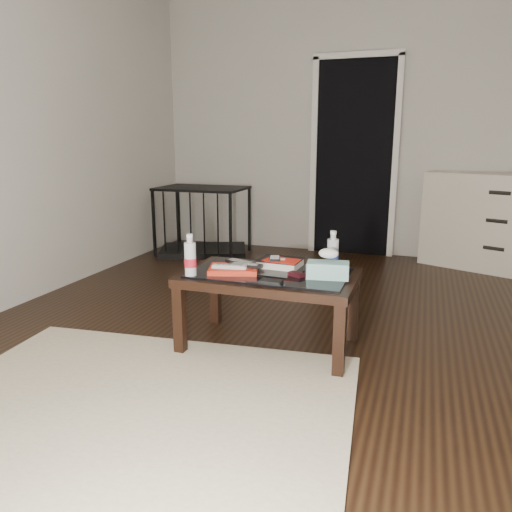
{
  "coord_description": "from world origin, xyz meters",
  "views": [
    {
      "loc": [
        0.33,
        -2.87,
        1.23
      ],
      "look_at": [
        -0.58,
        -0.19,
        0.55
      ],
      "focal_mm": 35.0,
      "sensor_mm": 36.0,
      "label": 1
    }
  ],
  "objects_px": {
    "textbook": "(280,263)",
    "tissue_box": "(328,270)",
    "water_bottle_left": "(190,255)",
    "water_bottle_right": "(333,251)",
    "dresser": "(493,222)",
    "pet_crate": "(203,232)",
    "coffee_table": "(270,283)"
  },
  "relations": [
    {
      "from": "dresser",
      "to": "water_bottle_left",
      "type": "bearing_deg",
      "value": -102.13
    },
    {
      "from": "dresser",
      "to": "pet_crate",
      "type": "distance_m",
      "value": 2.88
    },
    {
      "from": "water_bottle_left",
      "to": "water_bottle_right",
      "type": "relative_size",
      "value": 1.0
    },
    {
      "from": "dresser",
      "to": "water_bottle_right",
      "type": "distance_m",
      "value": 2.54
    },
    {
      "from": "pet_crate",
      "to": "water_bottle_right",
      "type": "height_order",
      "value": "pet_crate"
    },
    {
      "from": "tissue_box",
      "to": "water_bottle_right",
      "type": "bearing_deg",
      "value": 83.31
    },
    {
      "from": "pet_crate",
      "to": "water_bottle_left",
      "type": "xyz_separation_m",
      "value": [
        1.0,
        -2.34,
        0.35
      ]
    },
    {
      "from": "dresser",
      "to": "water_bottle_right",
      "type": "bearing_deg",
      "value": -92.94
    },
    {
      "from": "coffee_table",
      "to": "tissue_box",
      "type": "height_order",
      "value": "tissue_box"
    },
    {
      "from": "water_bottle_right",
      "to": "water_bottle_left",
      "type": "bearing_deg",
      "value": -154.57
    },
    {
      "from": "tissue_box",
      "to": "water_bottle_left",
      "type": "bearing_deg",
      "value": -173.1
    },
    {
      "from": "pet_crate",
      "to": "water_bottle_right",
      "type": "relative_size",
      "value": 4.44
    },
    {
      "from": "dresser",
      "to": "textbook",
      "type": "height_order",
      "value": "dresser"
    },
    {
      "from": "textbook",
      "to": "tissue_box",
      "type": "height_order",
      "value": "tissue_box"
    },
    {
      "from": "textbook",
      "to": "water_bottle_right",
      "type": "bearing_deg",
      "value": 4.28
    },
    {
      "from": "water_bottle_left",
      "to": "water_bottle_right",
      "type": "distance_m",
      "value": 0.82
    },
    {
      "from": "pet_crate",
      "to": "tissue_box",
      "type": "relative_size",
      "value": 4.59
    },
    {
      "from": "coffee_table",
      "to": "pet_crate",
      "type": "bearing_deg",
      "value": 123.49
    },
    {
      "from": "water_bottle_left",
      "to": "water_bottle_right",
      "type": "height_order",
      "value": "same"
    },
    {
      "from": "dresser",
      "to": "water_bottle_left",
      "type": "distance_m",
      "value": 3.22
    },
    {
      "from": "tissue_box",
      "to": "coffee_table",
      "type": "bearing_deg",
      "value": 169.69
    },
    {
      "from": "water_bottle_left",
      "to": "dresser",
      "type": "bearing_deg",
      "value": 54.83
    },
    {
      "from": "coffee_table",
      "to": "pet_crate",
      "type": "distance_m",
      "value": 2.55
    },
    {
      "from": "water_bottle_left",
      "to": "tissue_box",
      "type": "xyz_separation_m",
      "value": [
        0.75,
        0.2,
        -0.07
      ]
    },
    {
      "from": "coffee_table",
      "to": "textbook",
      "type": "distance_m",
      "value": 0.17
    },
    {
      "from": "pet_crate",
      "to": "tissue_box",
      "type": "height_order",
      "value": "pet_crate"
    },
    {
      "from": "pet_crate",
      "to": "water_bottle_left",
      "type": "height_order",
      "value": "pet_crate"
    },
    {
      "from": "pet_crate",
      "to": "water_bottle_left",
      "type": "relative_size",
      "value": 4.44
    },
    {
      "from": "textbook",
      "to": "water_bottle_right",
      "type": "height_order",
      "value": "water_bottle_right"
    },
    {
      "from": "dresser",
      "to": "water_bottle_left",
      "type": "relative_size",
      "value": 5.46
    },
    {
      "from": "coffee_table",
      "to": "textbook",
      "type": "relative_size",
      "value": 4.0
    },
    {
      "from": "coffee_table",
      "to": "textbook",
      "type": "bearing_deg",
      "value": 80.38
    }
  ]
}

